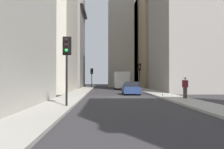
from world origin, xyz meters
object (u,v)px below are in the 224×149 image
at_px(delivery_truck, 121,80).
at_px(discarded_bottle, 163,95).
at_px(traffic_light_far_junction, 92,73).
at_px(pedestrian, 185,87).
at_px(traffic_light_midblock, 139,70).
at_px(traffic_light_foreground, 67,55).
at_px(sedan_navy, 131,89).

height_order(delivery_truck, discarded_bottle, delivery_truck).
distance_m(delivery_truck, discarded_bottle, 22.78).
relative_size(traffic_light_far_junction, pedestrian, 2.08).
bearing_deg(traffic_light_midblock, traffic_light_far_junction, 32.85).
xyz_separation_m(traffic_light_foreground, traffic_light_far_junction, (39.68, 0.07, -0.35)).
relative_size(delivery_truck, traffic_light_far_junction, 1.79).
distance_m(delivery_truck, pedestrian, 25.47).
height_order(delivery_truck, sedan_navy, delivery_truck).
relative_size(sedan_navy, discarded_bottle, 15.93).
bearing_deg(traffic_light_far_junction, delivery_truck, -147.04).
bearing_deg(traffic_light_midblock, traffic_light_foreground, 164.47).
height_order(sedan_navy, traffic_light_far_junction, traffic_light_far_junction).
distance_m(delivery_truck, traffic_light_midblock, 4.94).
relative_size(traffic_light_foreground, discarded_bottle, 15.08).
distance_m(traffic_light_far_junction, discarded_bottle, 31.71).
bearing_deg(sedan_navy, traffic_light_midblock, -11.08).
bearing_deg(traffic_light_foreground, pedestrian, -53.90).
bearing_deg(traffic_light_foreground, traffic_light_far_junction, 0.09).
xyz_separation_m(sedan_navy, traffic_light_far_junction, (24.91, 5.23, 2.12)).
relative_size(pedestrian, discarded_bottle, 6.42).
bearing_deg(traffic_light_midblock, sedan_navy, 168.92).
bearing_deg(traffic_light_midblock, delivery_truck, 32.61).
xyz_separation_m(delivery_truck, traffic_light_midblock, (-3.95, -2.52, 1.58)).
bearing_deg(discarded_bottle, traffic_light_foreground, 140.26).
xyz_separation_m(traffic_light_far_junction, discarded_bottle, (-30.70, -7.53, -2.53)).
xyz_separation_m(traffic_light_midblock, pedestrian, (-21.26, -1.08, -1.95)).
bearing_deg(traffic_light_far_junction, sedan_navy, -168.14).
relative_size(delivery_truck, traffic_light_midblock, 1.64).
bearing_deg(pedestrian, traffic_light_midblock, 2.92).
bearing_deg(sedan_navy, pedestrian, -156.67).
xyz_separation_m(pedestrian, discarded_bottle, (2.58, 1.31, -0.84)).
distance_m(delivery_truck, sedan_navy, 16.86).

